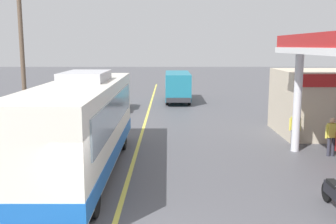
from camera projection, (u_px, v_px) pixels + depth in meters
name	position (u px, v px, depth m)	size (l,w,h in m)	color
ground	(147.00, 111.00, 28.53)	(120.00, 120.00, 0.00)	#4C4C51
lane_divider_stripe	(143.00, 124.00, 23.60)	(0.16, 50.00, 0.01)	#D8CC4C
coach_bus_main	(80.00, 127.00, 14.39)	(2.60, 11.04, 3.69)	silver
minibus_opposing_lane	(176.00, 84.00, 32.98)	(2.04, 6.13, 2.44)	teal
motorcycle_parked_forecourt	(333.00, 194.00, 11.31)	(0.55, 1.80, 0.92)	black
pedestrian_near_pump	(329.00, 135.00, 16.72)	(0.55, 0.22, 1.66)	#33333F
pedestrian_by_shop	(293.00, 127.00, 18.25)	(0.55, 0.22, 1.66)	#33333F
car_trailing_behind_bus	(112.00, 96.00, 28.76)	(1.70, 4.20, 1.82)	#B2B2B7
utility_pole_roadside	(20.00, 49.00, 21.31)	(1.80, 0.24, 8.63)	brown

